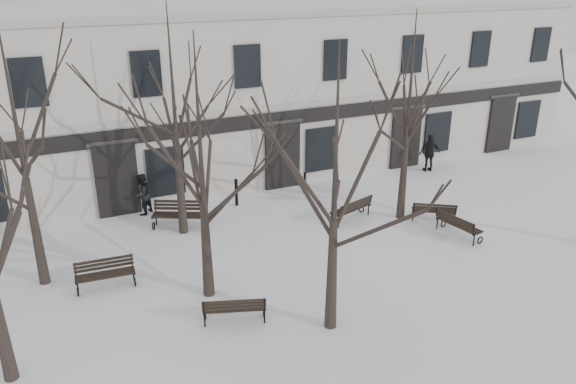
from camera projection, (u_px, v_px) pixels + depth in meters
ground at (286, 292)px, 16.80m from camera, size 100.00×100.00×0.00m
building at (167, 50)px, 25.64m from camera, size 40.40×10.20×11.40m
tree_1 at (200, 140)px, 14.93m from camera, size 5.33×5.33×7.62m
tree_2 at (336, 161)px, 13.46m from camera, size 5.30×5.30×7.57m
tree_4 at (16, 122)px, 15.43m from camera, size 5.71×5.71×8.16m
tree_5 at (173, 94)px, 18.73m from camera, size 5.71×5.71×8.16m
tree_6 at (410, 93)px, 20.05m from camera, size 5.44×5.44×7.78m
bench_0 at (105, 273)px, 16.91m from camera, size 1.78×0.77×0.87m
bench_1 at (234, 308)px, 15.19m from camera, size 1.79×1.14×0.86m
bench_2 at (434, 211)px, 21.32m from camera, size 1.65×1.37×0.82m
bench_3 at (180, 214)px, 20.82m from camera, size 2.08×1.53×1.01m
bench_4 at (352, 209)px, 21.39m from camera, size 1.90×1.15×0.91m
bench_5 at (458, 224)px, 20.09m from camera, size 0.90×1.83×0.89m
bollard_a at (236, 191)px, 22.71m from camera, size 0.15×0.15×1.16m
bollard_b at (305, 182)px, 23.98m from camera, size 0.12×0.12×0.97m
pedestrian_b at (144, 214)px, 22.15m from camera, size 1.03×1.00×1.66m
pedestrian_c at (428, 171)px, 26.84m from camera, size 1.12×0.67×1.79m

